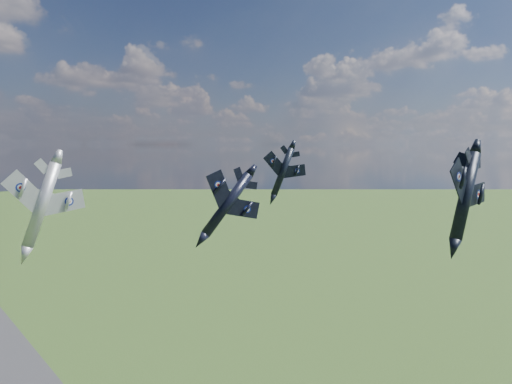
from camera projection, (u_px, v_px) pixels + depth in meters
jet_lead_navy at (227, 204)px, 78.58m from camera, size 14.12×18.10×9.98m
jet_right_navy at (465, 196)px, 64.39m from camera, size 13.66×17.49×7.80m
jet_high_navy at (283, 171)px, 98.02m from camera, size 14.75×16.46×6.13m
jet_left_silver at (42, 204)px, 64.65m from camera, size 12.48×16.24×6.86m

